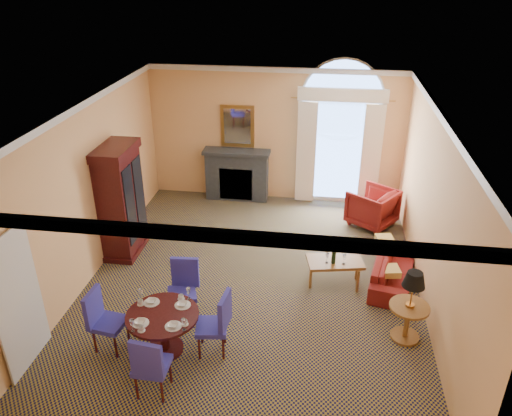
# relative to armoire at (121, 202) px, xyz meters

# --- Properties ---
(ground) EXTENTS (7.50, 7.50, 0.00)m
(ground) POSITION_rel_armoire_xyz_m (2.72, -0.82, -1.08)
(ground) COLOR #13133C
(ground) RESTS_ON ground
(room_envelope) EXTENTS (6.04, 7.52, 3.45)m
(room_envelope) POSITION_rel_armoire_xyz_m (2.69, -0.15, 1.43)
(room_envelope) COLOR #EFB472
(room_envelope) RESTS_ON ground
(armoire) EXTENTS (0.64, 1.14, 2.24)m
(armoire) POSITION_rel_armoire_xyz_m (0.00, 0.00, 0.00)
(armoire) COLOR black
(armoire) RESTS_ON ground
(dining_table) EXTENTS (1.08, 1.08, 0.88)m
(dining_table) POSITION_rel_armoire_xyz_m (1.67, -2.73, -0.57)
(dining_table) COLOR black
(dining_table) RESTS_ON ground
(dining_chair_north) EXTENTS (0.58, 0.58, 1.02)m
(dining_chair_north) POSITION_rel_armoire_xyz_m (1.73, -1.82, -0.50)
(dining_chair_north) COLOR #2C279C
(dining_chair_north) RESTS_ON ground
(dining_chair_south) EXTENTS (0.49, 0.50, 1.02)m
(dining_chair_south) POSITION_rel_armoire_xyz_m (1.77, -3.63, -0.50)
(dining_chair_south) COLOR #2C279C
(dining_chair_south) RESTS_ON ground
(dining_chair_east) EXTENTS (0.52, 0.51, 1.02)m
(dining_chair_east) POSITION_rel_armoire_xyz_m (2.48, -2.63, -0.50)
(dining_chair_east) COLOR #2C279C
(dining_chair_east) RESTS_ON ground
(dining_chair_west) EXTENTS (0.52, 0.52, 1.02)m
(dining_chair_west) POSITION_rel_armoire_xyz_m (0.74, -2.79, -0.50)
(dining_chair_west) COLOR #2C279C
(dining_chair_west) RESTS_ON ground
(sofa) EXTENTS (1.02, 1.81, 0.50)m
(sofa) POSITION_rel_armoire_xyz_m (5.27, -0.43, -0.83)
(sofa) COLOR maroon
(sofa) RESTS_ON ground
(armchair) EXTENTS (1.27, 1.27, 0.84)m
(armchair) POSITION_rel_armoire_xyz_m (5.02, 1.81, -0.66)
(armchair) COLOR maroon
(armchair) RESTS_ON ground
(coffee_table) EXTENTS (1.08, 0.74, 0.87)m
(coffee_table) POSITION_rel_armoire_xyz_m (4.20, -0.63, -0.62)
(coffee_table) COLOR #905D2B
(coffee_table) RESTS_ON ground
(side_table) EXTENTS (0.62, 0.62, 1.20)m
(side_table) POSITION_rel_armoire_xyz_m (5.32, -1.93, -0.32)
(side_table) COLOR #905D2B
(side_table) RESTS_ON ground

